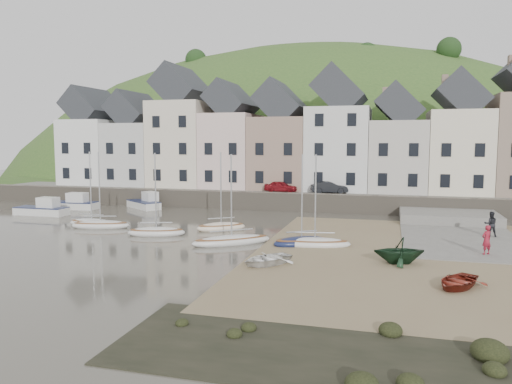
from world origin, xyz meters
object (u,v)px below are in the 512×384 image
(rowboat_green, at_px, (399,250))
(rowboat_red, at_px, (457,281))
(rowboat_white, at_px, (267,259))
(person_dark, at_px, (491,224))
(person_red, at_px, (487,240))
(car_left, at_px, (281,186))
(car_right, at_px, (329,187))
(sailboat_0, at_px, (92,223))

(rowboat_green, height_order, rowboat_red, rowboat_green)
(rowboat_white, height_order, person_dark, person_dark)
(rowboat_white, bearing_deg, person_red, 61.97)
(car_left, relative_size, car_right, 0.92)
(rowboat_white, relative_size, rowboat_green, 1.10)
(rowboat_white, xyz_separation_m, person_red, (12.32, 5.68, 0.63))
(rowboat_red, distance_m, car_right, 27.52)
(rowboat_green, bearing_deg, car_right, -178.89)
(person_red, distance_m, car_left, 24.92)
(rowboat_white, distance_m, rowboat_red, 9.97)
(car_right, bearing_deg, rowboat_red, -176.23)
(rowboat_white, distance_m, car_right, 24.11)
(rowboat_green, relative_size, car_left, 0.83)
(person_dark, bearing_deg, sailboat_0, 3.66)
(rowboat_green, xyz_separation_m, person_red, (5.13, 3.43, 0.20))
(sailboat_0, bearing_deg, car_right, 40.99)
(sailboat_0, bearing_deg, rowboat_white, -27.10)
(car_left, bearing_deg, rowboat_red, -152.49)
(rowboat_white, distance_m, person_dark, 18.08)
(rowboat_white, height_order, car_left, car_left)
(rowboat_white, xyz_separation_m, car_right, (0.58, 24.04, 1.83))
(sailboat_0, distance_m, car_right, 23.43)
(person_dark, relative_size, car_right, 0.49)
(sailboat_0, xyz_separation_m, rowboat_green, (24.23, -6.47, 0.55))
(car_left, bearing_deg, rowboat_green, -153.20)
(sailboat_0, xyz_separation_m, car_right, (17.62, 15.32, 1.95))
(rowboat_green, height_order, person_dark, person_dark)
(person_red, bearing_deg, car_right, -93.11)
(rowboat_green, xyz_separation_m, person_dark, (6.47, 9.58, 0.22))
(car_left, bearing_deg, person_dark, -125.32)
(rowboat_red, xyz_separation_m, person_dark, (3.86, 13.67, 0.66))
(rowboat_red, bearing_deg, rowboat_green, 152.23)
(rowboat_green, distance_m, car_right, 22.80)
(person_red, xyz_separation_m, car_right, (-11.74, 18.36, 1.20))
(rowboat_red, xyz_separation_m, person_red, (2.53, 7.51, 0.65))
(rowboat_green, relative_size, rowboat_red, 0.97)
(rowboat_green, distance_m, car_left, 24.75)
(rowboat_white, height_order, rowboat_red, rowboat_white)
(rowboat_green, height_order, person_red, person_red)
(sailboat_0, relative_size, person_dark, 3.48)
(person_red, bearing_deg, rowboat_white, -10.96)
(sailboat_0, height_order, rowboat_green, sailboat_0)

